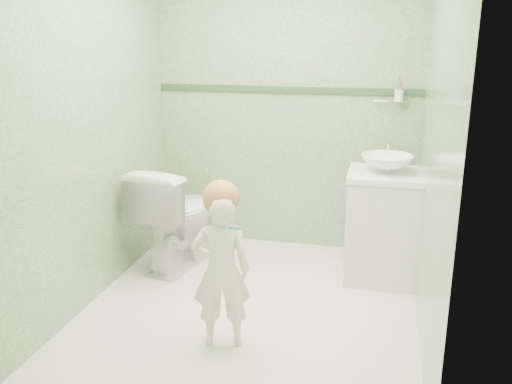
# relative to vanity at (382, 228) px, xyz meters

# --- Properties ---
(ground) EXTENTS (2.50, 2.50, 0.00)m
(ground) POSITION_rel_vanity_xyz_m (-0.84, -0.70, -0.40)
(ground) COLOR silver
(ground) RESTS_ON ground
(room_shell) EXTENTS (2.50, 2.54, 2.40)m
(room_shell) POSITION_rel_vanity_xyz_m (-0.84, -0.70, 0.80)
(room_shell) COLOR #678C63
(room_shell) RESTS_ON ground
(trim_stripe) EXTENTS (2.20, 0.02, 0.05)m
(trim_stripe) POSITION_rel_vanity_xyz_m (-0.84, 0.54, 0.95)
(trim_stripe) COLOR #2B482E
(trim_stripe) RESTS_ON room_shell
(vanity) EXTENTS (0.52, 0.50, 0.80)m
(vanity) POSITION_rel_vanity_xyz_m (0.00, 0.00, 0.00)
(vanity) COLOR white
(vanity) RESTS_ON ground
(counter) EXTENTS (0.54, 0.52, 0.04)m
(counter) POSITION_rel_vanity_xyz_m (0.00, 0.00, 0.41)
(counter) COLOR white
(counter) RESTS_ON vanity
(basin) EXTENTS (0.37, 0.37, 0.13)m
(basin) POSITION_rel_vanity_xyz_m (0.00, 0.00, 0.49)
(basin) COLOR white
(basin) RESTS_ON counter
(faucet) EXTENTS (0.03, 0.13, 0.18)m
(faucet) POSITION_rel_vanity_xyz_m (0.00, 0.19, 0.57)
(faucet) COLOR silver
(faucet) RESTS_ON counter
(cup_holder) EXTENTS (0.26, 0.07, 0.21)m
(cup_holder) POSITION_rel_vanity_xyz_m (0.05, 0.48, 0.93)
(cup_holder) COLOR silver
(cup_holder) RESTS_ON room_shell
(toilet) EXTENTS (0.60, 0.88, 0.82)m
(toilet) POSITION_rel_vanity_xyz_m (-1.58, -0.11, 0.01)
(toilet) COLOR white
(toilet) RESTS_ON ground
(toddler) EXTENTS (0.40, 0.32, 0.94)m
(toddler) POSITION_rel_vanity_xyz_m (-0.90, -1.17, 0.07)
(toddler) COLOR white
(toddler) RESTS_ON ground
(hair_cap) EXTENTS (0.21, 0.21, 0.21)m
(hair_cap) POSITION_rel_vanity_xyz_m (-0.90, -1.15, 0.51)
(hair_cap) COLOR #C67743
(hair_cap) RESTS_ON toddler
(teal_toothbrush) EXTENTS (0.10, 0.14, 0.08)m
(teal_toothbrush) POSITION_rel_vanity_xyz_m (-0.79, -1.27, 0.39)
(teal_toothbrush) COLOR #0C8F78
(teal_toothbrush) RESTS_ON toddler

